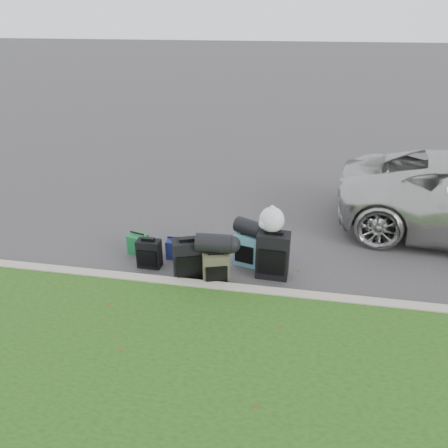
% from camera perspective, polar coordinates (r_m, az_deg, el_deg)
% --- Properties ---
extents(ground, '(120.00, 120.00, 0.00)m').
position_cam_1_polar(ground, '(7.33, 0.49, -4.60)').
color(ground, '#383535').
rests_on(ground, ground).
extents(curb, '(120.00, 0.18, 0.15)m').
position_cam_1_polar(curb, '(6.46, -1.03, -8.48)').
color(curb, '#9E937F').
rests_on(curb, ground).
extents(suitcase_small_black, '(0.38, 0.21, 0.47)m').
position_cam_1_polar(suitcase_small_black, '(7.12, -9.74, -3.82)').
color(suitcase_small_black, black).
rests_on(suitcase_small_black, ground).
extents(suitcase_large_black_left, '(0.54, 0.42, 0.68)m').
position_cam_1_polar(suitcase_large_black_left, '(6.66, -4.63, -4.75)').
color(suitcase_large_black_left, black).
rests_on(suitcase_large_black_left, ground).
extents(suitcase_olive, '(0.45, 0.35, 0.54)m').
position_cam_1_polar(suitcase_olive, '(6.56, -1.10, -5.92)').
color(suitcase_olive, '#363623').
rests_on(suitcase_olive, ground).
extents(suitcase_teal, '(0.42, 0.31, 0.54)m').
position_cam_1_polar(suitcase_teal, '(7.08, 3.02, -3.34)').
color(suitcase_teal, '#5392AE').
rests_on(suitcase_teal, ground).
extents(suitcase_large_black_right, '(0.51, 0.32, 0.74)m').
position_cam_1_polar(suitcase_large_black_right, '(6.75, 6.40, -4.05)').
color(suitcase_large_black_right, black).
rests_on(suitcase_large_black_right, ground).
extents(tote_green, '(0.35, 0.31, 0.34)m').
position_cam_1_polar(tote_green, '(7.58, -11.15, -2.58)').
color(tote_green, '#176831').
rests_on(tote_green, ground).
extents(tote_navy, '(0.31, 0.25, 0.32)m').
position_cam_1_polar(tote_navy, '(7.36, -6.28, -3.19)').
color(tote_navy, navy).
rests_on(tote_navy, ground).
extents(duffel_left, '(0.54, 0.31, 0.28)m').
position_cam_1_polar(duffel_left, '(6.40, -1.33, -2.52)').
color(duffel_left, black).
rests_on(duffel_left, suitcase_olive).
extents(duffel_right, '(0.53, 0.44, 0.26)m').
position_cam_1_polar(duffel_right, '(6.89, 3.33, -0.46)').
color(duffel_right, black).
rests_on(duffel_right, suitcase_teal).
extents(trash_bag, '(0.38, 0.38, 0.38)m').
position_cam_1_polar(trash_bag, '(6.56, 6.26, 0.55)').
color(trash_bag, silver).
rests_on(trash_bag, suitcase_large_black_right).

